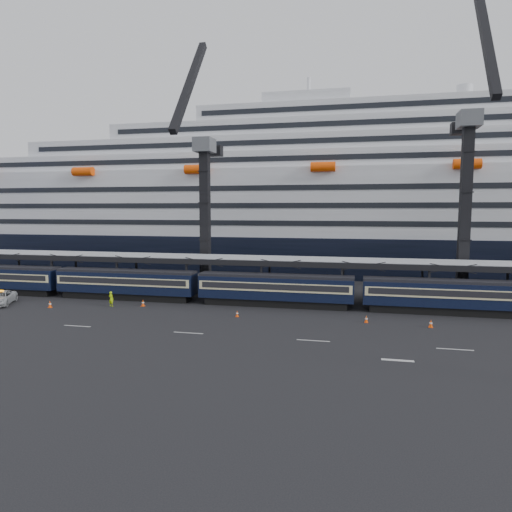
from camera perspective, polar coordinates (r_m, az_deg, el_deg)
name	(u,v)px	position (r m, az deg, el deg)	size (l,w,h in m)	color
ground	(338,331)	(46.04, 10.15, -9.16)	(260.00, 260.00, 0.00)	black
lane_markings	(434,352)	(41.50, 21.39, -11.14)	(111.00, 4.27, 0.02)	beige
train	(302,289)	(55.66, 5.82, -4.16)	(133.05, 3.00, 4.05)	black
canopy	(343,262)	(58.85, 10.81, -0.69)	(130.00, 6.25, 5.53)	#979A9F
cruise_ship	(343,207)	(90.49, 10.82, 6.07)	(214.09, 28.84, 34.00)	black
crane_dark_near	(204,209)	(66.65, -6.50, 5.89)	(4.50, 17.75, 35.08)	#505358
crane_dark_mid	(466,197)	(63.49, 24.81, 6.68)	(4.50, 18.24, 39.64)	#505358
worker	(111,299)	(58.84, -17.66, -5.13)	(0.67, 0.44, 1.84)	#BAED0C
traffic_cone_a	(50,304)	(60.84, -24.36, -5.50)	(0.42, 0.42, 0.85)	#FF4C08
traffic_cone_b	(143,303)	(57.91, -13.95, -5.70)	(0.43, 0.43, 0.86)	#FF4C08
traffic_cone_c	(237,314)	(50.91, -2.37, -7.20)	(0.36, 0.36, 0.72)	#FF4C08
traffic_cone_d	(366,319)	(49.72, 13.62, -7.66)	(0.38, 0.38, 0.76)	#FF4C08
traffic_cone_e	(431,323)	(49.64, 21.02, -7.87)	(0.42, 0.42, 0.84)	#FF4C08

